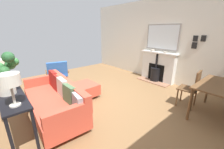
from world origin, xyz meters
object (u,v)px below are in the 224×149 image
at_px(mantel_bowl_far, 165,52).
at_px(ottoman, 85,89).
at_px(armchair_accent, 57,72).
at_px(table_lamp_far_end, 9,81).
at_px(mantel_bowl_near, 153,50).
at_px(potted_plant, 2,70).
at_px(console_table, 11,95).
at_px(dining_table, 223,90).
at_px(book_stack, 7,85).
at_px(fireplace, 157,68).
at_px(dining_chair_near_fireplace, 192,86).
at_px(table_lamp_near_end, 1,64).
at_px(sofa, 56,100).

relative_size(mantel_bowl_far, ottoman, 0.22).
distance_m(armchair_accent, table_lamp_far_end, 2.79).
distance_m(mantel_bowl_near, potted_plant, 4.31).
bearing_deg(console_table, potted_plant, 79.34).
xyz_separation_m(armchair_accent, dining_table, (-1.83, 3.99, 0.20)).
relative_size(ottoman, book_stack, 2.43).
distance_m(mantel_bowl_far, book_stack, 4.34).
height_order(fireplace, armchair_accent, fireplace).
bearing_deg(fireplace, dining_table, 63.94).
height_order(mantel_bowl_far, ottoman, mantel_bowl_far).
bearing_deg(ottoman, console_table, 10.95).
relative_size(mantel_bowl_far, armchair_accent, 0.18).
bearing_deg(console_table, dining_chair_near_fireplace, 151.10).
bearing_deg(fireplace, table_lamp_near_end, -12.25).
height_order(fireplace, ottoman, fireplace).
xyz_separation_m(fireplace, table_lamp_far_end, (4.25, 0.41, 0.69)).
height_order(ottoman, armchair_accent, armchair_accent).
height_order(dining_table, dining_chair_near_fireplace, dining_chair_near_fireplace).
bearing_deg(dining_table, table_lamp_far_end, -27.47).
height_order(mantel_bowl_far, potted_plant, potted_plant).
height_order(armchair_accent, dining_table, armchair_accent).
relative_size(mantel_bowl_near, table_lamp_far_end, 0.33).
xyz_separation_m(sofa, table_lamp_far_end, (0.74, 0.67, 0.81)).
relative_size(table_lamp_near_end, table_lamp_far_end, 0.95).
bearing_deg(mantel_bowl_far, table_lamp_near_end, -15.09).
distance_m(sofa, dining_table, 3.44).
relative_size(mantel_bowl_near, ottoman, 0.23).
xyz_separation_m(console_table, potted_plant, (0.03, 0.17, 0.50)).
height_order(mantel_bowl_near, potted_plant, potted_plant).
relative_size(sofa, ottoman, 3.06).
bearing_deg(book_stack, sofa, 160.45).
xyz_separation_m(armchair_accent, table_lamp_far_end, (1.40, 2.31, 0.70)).
bearing_deg(mantel_bowl_far, console_table, -6.48).
height_order(console_table, book_stack, book_stack).
distance_m(console_table, table_lamp_near_end, 0.80).
height_order(mantel_bowl_far, table_lamp_near_end, table_lamp_near_end).
bearing_deg(dining_chair_near_fireplace, book_stack, -32.32).
distance_m(console_table, dining_table, 3.99).
relative_size(mantel_bowl_near, book_stack, 0.55).
relative_size(table_lamp_far_end, potted_plant, 0.67).
xyz_separation_m(mantel_bowl_far, sofa, (3.53, -0.49, -0.72)).
bearing_deg(dining_table, potted_plant, -33.72).
bearing_deg(ottoman, mantel_bowl_far, 163.13).
distance_m(fireplace, dining_table, 2.33).
bearing_deg(armchair_accent, dining_table, 114.64).
distance_m(table_lamp_near_end, potted_plant, 0.84).
relative_size(mantel_bowl_far, table_lamp_far_end, 0.33).
bearing_deg(mantel_bowl_far, sofa, -7.82).
distance_m(mantel_bowl_near, console_table, 4.29).
bearing_deg(fireplace, console_table, -3.47).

